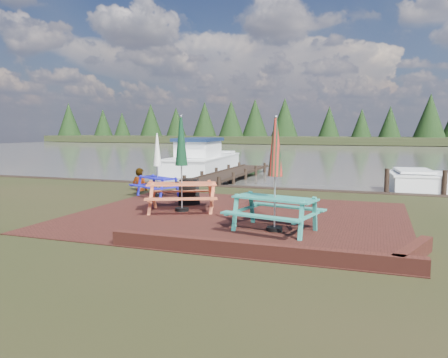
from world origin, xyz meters
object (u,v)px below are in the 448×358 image
picnic_table_red (182,179)px  picnic_table_blue (158,175)px  picnic_table_teal (275,192)px  jetty (232,173)px  boat_jetty (203,161)px  chalkboard (189,192)px  person (140,168)px

picnic_table_red → picnic_table_blue: picnic_table_red is taller
picnic_table_teal → jetty: picnic_table_teal is taller
picnic_table_red → boat_jetty: picnic_table_red is taller
picnic_table_teal → picnic_table_blue: picnic_table_teal is taller
picnic_table_red → jetty: bearing=76.7°
picnic_table_teal → picnic_table_blue: 6.52m
chalkboard → person: person is taller
picnic_table_red → chalkboard: (-0.18, 0.94, -0.53)m
picnic_table_blue → boat_jetty: bearing=131.0°
picnic_table_red → boat_jetty: 13.85m
picnic_table_red → boat_jetty: size_ratio=0.34×
person → picnic_table_teal: bearing=141.6°
picnic_table_red → jetty: 10.26m
picnic_table_blue → person: picnic_table_blue is taller
picnic_table_teal → chalkboard: picnic_table_teal is taller
picnic_table_blue → person: size_ratio=1.28×
chalkboard → jetty: bearing=62.8°
picnic_table_red → picnic_table_blue: 3.18m
picnic_table_teal → chalkboard: 4.16m
chalkboard → picnic_table_blue: bearing=104.9°
person → chalkboard: bearing=141.0°
picnic_table_teal → picnic_table_blue: size_ratio=1.20×
chalkboard → picnic_table_red: bearing=-116.0°
picnic_table_red → person: (-3.44, 3.51, -0.09)m
picnic_table_red → boat_jetty: (-4.66, 13.03, -0.49)m
picnic_table_red → chalkboard: size_ratio=3.21×
picnic_table_blue → boat_jetty: size_ratio=0.28×
boat_jetty → picnic_table_blue: bearing=-80.7°
picnic_table_teal → chalkboard: (-3.30, 2.49, -0.50)m
picnic_table_teal → picnic_table_blue: (-5.18, 3.96, -0.16)m
jetty → boat_jetty: size_ratio=1.13×
picnic_table_red → picnic_table_blue: size_ratio=1.24×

